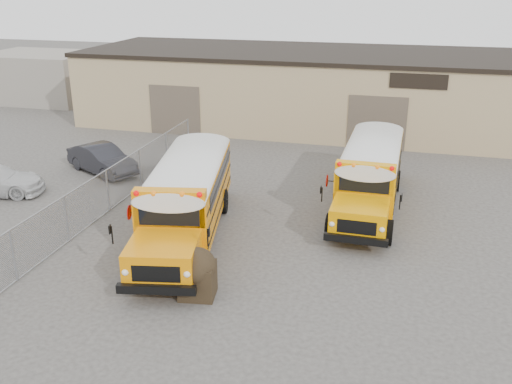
% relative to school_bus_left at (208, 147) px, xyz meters
% --- Properties ---
extents(ground, '(120.00, 120.00, 0.00)m').
position_rel_school_bus_left_xyz_m(ground, '(3.25, -7.64, -1.64)').
color(ground, '#413F3C').
rests_on(ground, ground).
extents(warehouse, '(30.20, 10.20, 4.67)m').
position_rel_school_bus_left_xyz_m(warehouse, '(3.25, 12.36, 0.73)').
color(warehouse, tan).
rests_on(warehouse, ground).
extents(chainlink_fence, '(0.07, 18.07, 1.81)m').
position_rel_school_bus_left_xyz_m(chainlink_fence, '(-2.75, -4.64, -0.74)').
color(chainlink_fence, gray).
rests_on(chainlink_fence, ground).
extents(distant_building_left, '(8.00, 6.00, 3.60)m').
position_rel_school_bus_left_xyz_m(distant_building_left, '(-18.75, 14.36, 0.16)').
color(distant_building_left, gray).
rests_on(distant_building_left, ground).
extents(school_bus_left, '(4.24, 9.98, 2.84)m').
position_rel_school_bus_left_xyz_m(school_bus_left, '(0.00, 0.00, 0.00)').
color(school_bus_left, orange).
rests_on(school_bus_left, ground).
extents(school_bus_right, '(2.81, 9.23, 2.69)m').
position_rel_school_bus_left_xyz_m(school_bus_right, '(7.61, 4.58, -0.08)').
color(school_bus_right, '#F09800').
rests_on(school_bus_right, ground).
extents(tarp_bundle, '(1.20, 1.17, 1.59)m').
position_rel_school_bus_left_xyz_m(tarp_bundle, '(3.15, -9.97, -0.83)').
color(tarp_bundle, black).
rests_on(tarp_bundle, ground).
extents(car_dark, '(4.39, 3.25, 1.38)m').
position_rel_school_bus_left_xyz_m(car_dark, '(-5.47, -0.28, -0.95)').
color(car_dark, black).
rests_on(car_dark, ground).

